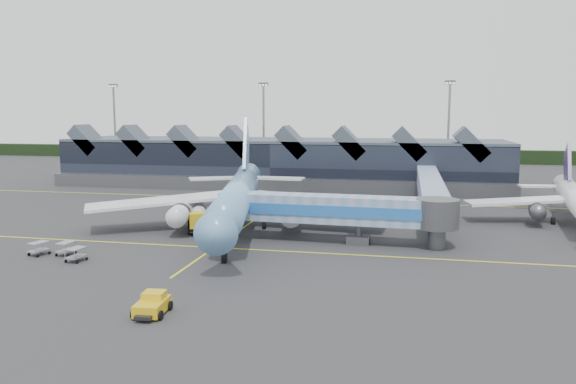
% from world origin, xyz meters
% --- Properties ---
extents(ground, '(260.00, 260.00, 0.00)m').
position_xyz_m(ground, '(0.00, 0.00, 0.00)').
color(ground, '#2C2C2F').
rests_on(ground, ground).
extents(taxi_stripes, '(120.00, 60.00, 0.01)m').
position_xyz_m(taxi_stripes, '(0.00, 10.00, 0.01)').
color(taxi_stripes, yellow).
rests_on(taxi_stripes, ground).
extents(tree_line_far, '(260.00, 4.00, 4.00)m').
position_xyz_m(tree_line_far, '(0.00, 110.00, 2.00)').
color(tree_line_far, black).
rests_on(tree_line_far, ground).
extents(terminal, '(90.00, 22.25, 12.52)m').
position_xyz_m(terminal, '(-5.07, 47.35, 4.88)').
color(terminal, black).
rests_on(terminal, ground).
extents(light_masts, '(132.40, 42.56, 22.45)m').
position_xyz_m(light_masts, '(21.00, 62.80, 12.49)').
color(light_masts, gray).
rests_on(light_masts, ground).
extents(main_airliner, '(38.50, 44.96, 14.55)m').
position_xyz_m(main_airliner, '(-0.54, 2.69, 4.28)').
color(main_airliner, '#6E96DF').
rests_on(main_airliner, ground).
extents(jet_bridge, '(27.43, 5.15, 5.64)m').
position_xyz_m(jet_bridge, '(14.30, -2.83, 3.77)').
color(jet_bridge, '#7095BA').
rests_on(jet_bridge, ground).
extents(fuel_truck, '(5.46, 9.21, 3.15)m').
position_xyz_m(fuel_truck, '(-5.37, 1.14, 1.76)').
color(fuel_truck, black).
rests_on(fuel_truck, ground).
extents(pushback_tug, '(2.52, 3.73, 1.58)m').
position_xyz_m(pushback_tug, '(2.48, -28.82, 0.71)').
color(pushback_tug, gold).
rests_on(pushback_tug, ground).
extents(baggage_carts, '(7.00, 4.16, 1.40)m').
position_xyz_m(baggage_carts, '(-14.27, -15.32, 0.78)').
color(baggage_carts, '#9C9EA4').
rests_on(baggage_carts, ground).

